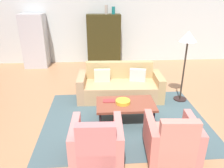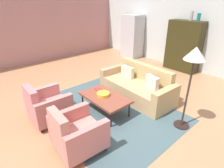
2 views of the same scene
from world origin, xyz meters
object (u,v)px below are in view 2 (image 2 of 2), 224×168
at_px(fruit_bowl, 103,94).
at_px(vase_round, 199,17).
at_px(vase_tall, 192,16).
at_px(book_stack, 99,90).
at_px(coffee_table, 105,98).
at_px(armchair_right, 75,134).
at_px(cabinet, 184,46).
at_px(floor_lamp, 194,62).
at_px(armchair_left, 46,107).
at_px(refrigerator, 132,36).
at_px(couch, 138,87).

height_order(fruit_bowl, vase_round, vase_round).
bearing_deg(vase_tall, book_stack, -92.05).
distance_m(coffee_table, armchair_right, 1.31).
bearing_deg(armchair_right, cabinet, 103.98).
bearing_deg(coffee_table, vase_round, 89.27).
height_order(coffee_table, vase_round, vase_round).
bearing_deg(floor_lamp, cabinet, 120.02).
bearing_deg(armchair_left, coffee_table, 64.67).
height_order(armchair_right, vase_tall, vase_tall).
bearing_deg(refrigerator, armchair_left, -67.24).
distance_m(cabinet, vase_tall, 1.06).
xyz_separation_m(vase_round, floor_lamp, (1.46, -3.13, -0.48)).
height_order(book_stack, cabinet, cabinet).
bearing_deg(coffee_table, armchair_right, -62.96).
xyz_separation_m(coffee_table, floor_lamp, (1.51, 0.89, 1.06)).
bearing_deg(vase_round, fruit_bowl, -91.55).
xyz_separation_m(armchair_right, cabinet, (-0.89, 5.19, 0.56)).
bearing_deg(armchair_left, floor_lamp, 46.12).
bearing_deg(armchair_right, vase_tall, 102.91).
distance_m(armchair_right, vase_tall, 5.48).
bearing_deg(armchair_right, fruit_bowl, 123.44).
bearing_deg(coffee_table, cabinet, 94.25).
relative_size(couch, cabinet, 1.19).
bearing_deg(floor_lamp, armchair_left, -135.86).
bearing_deg(book_stack, armchair_right, -53.79).
distance_m(book_stack, floor_lamp, 2.25).
distance_m(coffee_table, book_stack, 0.36).
distance_m(couch, floor_lamp, 1.92).
distance_m(cabinet, vase_round, 1.09).
distance_m(fruit_bowl, book_stack, 0.30).
bearing_deg(cabinet, vase_tall, -2.71).
xyz_separation_m(armchair_left, book_stack, (0.26, 1.28, 0.09)).
height_order(fruit_bowl, cabinet, cabinet).
height_order(vase_tall, refrigerator, vase_tall).
relative_size(coffee_table, cabinet, 0.67).
height_order(coffee_table, fruit_bowl, fruit_bowl).
relative_size(couch, floor_lamp, 1.24).
relative_size(couch, coffee_table, 1.78).
relative_size(coffee_table, armchair_left, 1.36).
relative_size(vase_round, refrigerator, 0.14).
height_order(coffee_table, vase_tall, vase_tall).
bearing_deg(vase_round, cabinet, 179.23).
bearing_deg(vase_tall, refrigerator, -177.74).
relative_size(cabinet, vase_round, 7.08).
relative_size(vase_tall, refrigerator, 0.17).
xyz_separation_m(armchair_right, vase_round, (-0.54, 5.18, 1.58)).
height_order(couch, armchair_left, armchair_left).
xyz_separation_m(couch, armchair_left, (-0.61, -2.35, 0.06)).
distance_m(couch, vase_round, 3.27).
distance_m(couch, armchair_right, 2.43).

